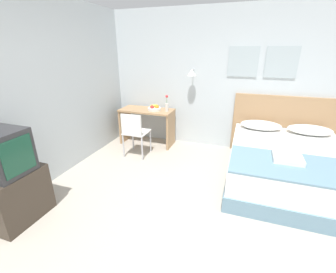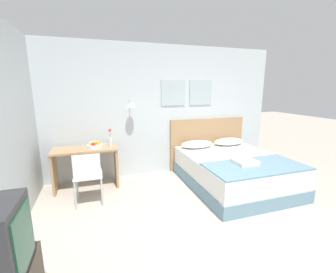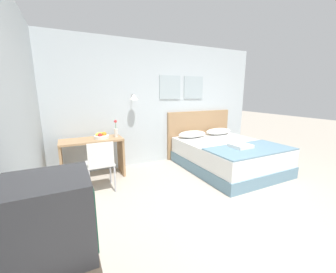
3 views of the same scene
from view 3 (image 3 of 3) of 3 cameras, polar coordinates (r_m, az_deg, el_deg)
name	(u,v)px [view 3 (image 3 of 3)]	position (r m, az deg, el deg)	size (l,w,h in m)	color
ground_plane	(240,223)	(2.91, 19.24, -21.76)	(24.00, 24.00, 0.00)	#B2A899
wall_back	(156,104)	(4.67, -3.48, 8.93)	(5.25, 0.31, 2.65)	silver
bed	(227,156)	(4.56, 16.06, -5.10)	(1.65, 2.04, 0.56)	#66899E
headboard	(199,133)	(5.28, 8.62, 0.84)	(1.77, 0.06, 1.14)	#A87F56
pillow_left	(192,134)	(4.83, 6.70, 0.67)	(0.70, 0.38, 0.15)	white
pillow_right	(218,131)	(5.29, 13.78, 1.40)	(0.70, 0.38, 0.15)	white
throw_blanket	(250,149)	(4.08, 21.86, -3.22)	(1.60, 0.81, 0.02)	#66899E
folded_towel_near_foot	(240,146)	(4.09, 19.43, -2.40)	(0.35, 0.35, 0.06)	white
desk	(92,151)	(4.09, -20.20, -3.88)	(1.10, 0.52, 0.75)	#A87F56
desk_chair	(100,162)	(3.46, -18.20, -6.72)	(0.42, 0.42, 0.85)	white
fruit_bowl	(101,136)	(4.04, -17.95, 0.12)	(0.27, 0.27, 0.12)	silver
flower_vase	(116,131)	(4.05, -14.22, 1.57)	(0.07, 0.07, 0.33)	silver
television	(50,219)	(1.48, -29.98, -19.10)	(0.49, 0.44, 0.50)	#2D2D30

